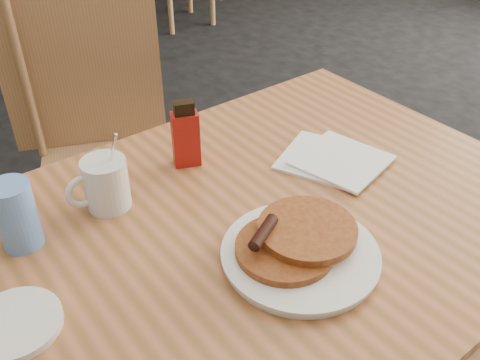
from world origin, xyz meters
The scene contains 8 objects.
main_table centered at (-0.02, -0.04, 0.71)m, with size 1.32×0.94×0.75m.
chair_main_far centered at (-0.02, 0.70, 0.60)m, with size 0.58×0.59×1.00m.
pancake_plate centered at (0.01, -0.16, 0.77)m, with size 0.27×0.27×0.07m.
coffee_mug centered at (-0.20, 0.16, 0.80)m, with size 0.12×0.08×0.16m.
syrup_bottle centered at (0.00, 0.20, 0.82)m, with size 0.06×0.05×0.15m.
napkin_stack centered at (0.26, 0.03, 0.76)m, with size 0.24×0.25×0.01m.
blue_tumbler centered at (-0.36, 0.14, 0.81)m, with size 0.07×0.07×0.12m, color #5B8AD6.
side_saucer centered at (-0.42, -0.04, 0.76)m, with size 0.14×0.14×0.01m, color silver.
Camera 1 is at (-0.43, -0.65, 1.38)m, focal length 40.00 mm.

